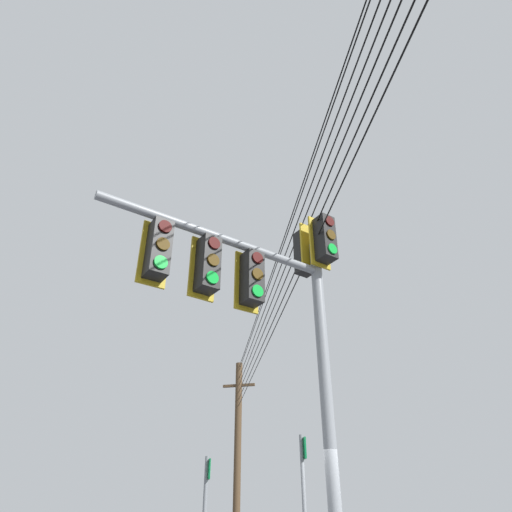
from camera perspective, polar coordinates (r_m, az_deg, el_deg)
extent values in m
cylinder|color=gray|center=(7.51, 8.96, -18.70)|extent=(0.20, 0.20, 6.11)
cylinder|color=gray|center=(7.35, -4.47, 2.26)|extent=(0.64, 4.03, 0.14)
cube|color=black|center=(8.46, 8.67, 2.15)|extent=(0.33, 0.33, 0.90)
cube|color=#B29319|center=(8.56, 7.93, 1.65)|extent=(0.09, 0.44, 1.04)
cylinder|color=#360503|center=(8.52, 9.25, 4.35)|extent=(0.05, 0.20, 0.20)
cylinder|color=#3C2703|center=(8.36, 9.42, 2.66)|extent=(0.05, 0.20, 0.20)
cylinder|color=green|center=(8.20, 9.59, 0.91)|extent=(0.05, 0.20, 0.20)
cube|color=black|center=(8.83, 6.12, 0.41)|extent=(0.33, 0.33, 0.90)
cube|color=#B29319|center=(8.72, 6.82, 0.89)|extent=(0.09, 0.44, 1.04)
cylinder|color=#360503|center=(9.10, 5.36, 1.58)|extent=(0.05, 0.20, 0.20)
cylinder|color=#3C2703|center=(8.94, 5.45, -0.04)|extent=(0.05, 0.20, 0.20)
cylinder|color=green|center=(8.79, 5.55, -1.72)|extent=(0.05, 0.20, 0.20)
cube|color=black|center=(7.34, -0.51, -2.78)|extent=(0.34, 0.34, 0.90)
cube|color=#B29319|center=(7.47, -1.22, -3.29)|extent=(0.10, 0.44, 1.04)
cylinder|color=#360503|center=(7.37, 0.20, -0.22)|extent=(0.06, 0.20, 0.20)
cylinder|color=#3C2703|center=(7.22, 0.21, -2.27)|extent=(0.06, 0.20, 0.20)
cylinder|color=green|center=(7.08, 0.21, -4.41)|extent=(0.06, 0.20, 0.20)
cube|color=black|center=(6.99, -6.07, -1.04)|extent=(0.33, 0.33, 0.90)
cube|color=#B29319|center=(7.12, -6.75, -1.59)|extent=(0.08, 0.44, 1.04)
cylinder|color=#360503|center=(7.02, -5.26, 1.63)|extent=(0.05, 0.20, 0.20)
cylinder|color=#3C2703|center=(6.86, -5.38, -0.49)|extent=(0.05, 0.20, 0.20)
cylinder|color=green|center=(6.72, -5.50, -2.70)|extent=(0.05, 0.20, 0.20)
cube|color=black|center=(6.71, -12.15, 0.87)|extent=(0.34, 0.34, 0.90)
cube|color=#B29319|center=(6.85, -12.69, 0.25)|extent=(0.10, 0.44, 1.04)
cylinder|color=#360503|center=(6.74, -11.33, 3.66)|extent=(0.06, 0.20, 0.20)
cylinder|color=#3C2703|center=(6.58, -11.60, 1.50)|extent=(0.06, 0.20, 0.20)
cylinder|color=green|center=(6.43, -11.87, -0.76)|extent=(0.06, 0.20, 0.20)
cylinder|color=#4C3823|center=(22.61, -2.34, -23.71)|extent=(0.33, 0.33, 8.53)
cube|color=#4C3823|center=(23.20, -2.17, -15.95)|extent=(1.35, 1.05, 0.12)
cube|color=#0C7238|center=(8.95, -5.94, -25.11)|extent=(0.25, 0.16, 0.33)
cube|color=white|center=(8.95, -5.84, -25.12)|extent=(0.18, 0.11, 0.27)
cube|color=#0C7238|center=(8.97, 6.01, -22.91)|extent=(0.24, 0.16, 0.36)
cube|color=white|center=(8.98, 6.11, -22.91)|extent=(0.18, 0.11, 0.30)
cylinder|color=black|center=(7.46, 10.15, 7.62)|extent=(28.06, 18.54, 0.70)
cylinder|color=black|center=(7.65, 9.94, 9.38)|extent=(28.06, 18.54, 0.70)
cylinder|color=black|center=(7.87, 9.72, 11.33)|extent=(28.06, 18.54, 0.70)
cylinder|color=black|center=(8.10, 9.51, 13.08)|extent=(28.06, 18.54, 0.70)
cylinder|color=black|center=(8.34, 9.30, 14.83)|extent=(28.06, 18.54, 0.70)
cylinder|color=black|center=(8.63, 9.07, 16.69)|extent=(28.06, 18.54, 0.70)
cylinder|color=black|center=(8.75, 8.98, 17.41)|extent=(28.06, 18.54, 0.70)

